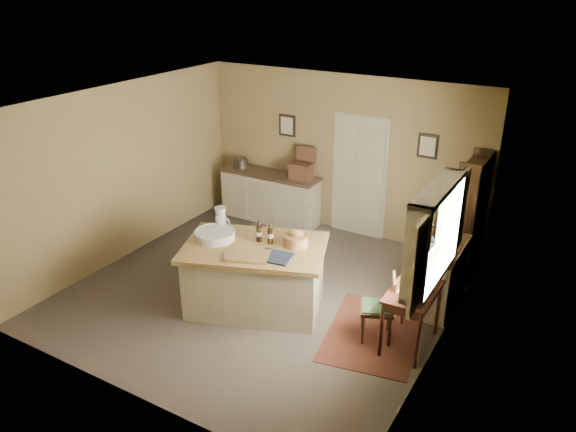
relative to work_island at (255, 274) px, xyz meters
name	(u,v)px	position (x,y,z in m)	size (l,w,h in m)	color
ground	(263,291)	(-0.11, 0.36, -0.48)	(5.00, 5.00, 0.00)	#4E433B
wall_back	(342,155)	(-0.11, 2.86, 0.87)	(5.00, 0.10, 2.70)	#8E784E
wall_front	(123,287)	(-0.11, -2.14, 0.87)	(5.00, 0.10, 2.70)	#8E784E
wall_left	(124,172)	(-2.61, 0.36, 0.87)	(0.10, 5.00, 2.70)	#8E784E
wall_right	(448,246)	(2.39, 0.36, 0.87)	(0.10, 5.00, 2.70)	#8E784E
ceiling	(259,102)	(-0.11, 0.36, 2.22)	(5.00, 5.00, 0.00)	silver
door	(359,175)	(0.24, 2.83, 0.57)	(0.97, 0.06, 2.11)	#B8B79A
framed_prints	(353,135)	(0.09, 2.84, 1.24)	(2.82, 0.02, 0.38)	black
window	(438,235)	(2.31, 0.16, 1.07)	(0.25, 1.99, 1.12)	beige
work_island	(255,274)	(0.00, 0.00, 0.00)	(2.13, 1.75, 1.20)	beige
sideboard	(271,195)	(-1.34, 2.56, 0.00)	(1.84, 0.53, 1.18)	beige
rug	(373,333)	(1.64, 0.21, -0.48)	(1.10, 1.60, 0.01)	#522219
writing_desk	(413,298)	(2.09, 0.21, 0.18)	(0.52, 0.85, 0.82)	black
desk_chair	(377,308)	(1.69, 0.14, -0.06)	(0.39, 0.39, 0.84)	#311E11
right_cabinet	(437,275)	(2.09, 1.26, -0.02)	(0.59, 1.05, 0.99)	beige
shelving_unit	(473,217)	(2.24, 2.36, 0.43)	(0.31, 0.83, 1.83)	#311E11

